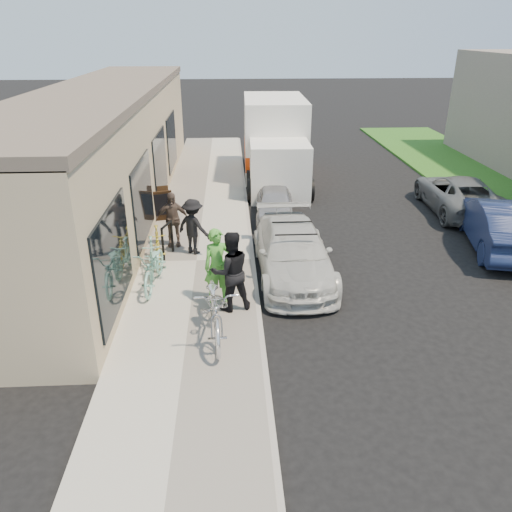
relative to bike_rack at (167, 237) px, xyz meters
name	(u,v)px	position (x,y,z in m)	size (l,w,h in m)	color
ground	(279,321)	(2.80, -3.36, -0.73)	(120.00, 120.00, 0.00)	black
sidewalk	(197,263)	(0.80, -0.36, -0.65)	(3.00, 34.00, 0.15)	#B3AEA1
curb	(253,262)	(2.35, -0.36, -0.66)	(0.12, 34.00, 0.13)	#9E9890
storefront	(108,150)	(-2.44, 4.63, 1.40)	(3.60, 20.00, 4.22)	tan
bike_rack	(167,237)	(0.00, 0.00, 0.00)	(0.26, 0.65, 0.96)	black
sandwich_board	(161,204)	(-0.52, 2.95, -0.03)	(0.81, 0.81, 1.06)	black
sedan_white	(293,252)	(3.37, -1.09, -0.06)	(1.93, 4.60, 1.37)	silver
sedan_silver	(275,204)	(3.27, 3.18, -0.18)	(1.28, 3.19, 1.09)	#A2A2A8
moving_truck	(275,145)	(3.72, 8.34, 0.75)	(2.69, 6.82, 3.32)	white
far_car_blue	(500,224)	(9.65, 0.40, 0.02)	(1.59, 4.55, 1.50)	#182248
far_car_gray	(458,194)	(9.85, 3.73, -0.09)	(2.11, 4.58, 1.27)	#5B5E61
tandem_bike	(215,307)	(1.41, -4.02, 0.06)	(0.84, 2.41, 1.27)	silver
woman_rider	(218,266)	(1.44, -2.63, 0.32)	(0.65, 0.43, 1.79)	green
man_standing	(230,271)	(1.73, -2.99, 0.36)	(0.91, 0.71, 1.86)	black
cruiser_bike_a	(152,256)	(-0.30, -1.01, -0.13)	(0.42, 1.49, 0.89)	#89CDBB
cruiser_bike_b	(154,267)	(-0.13, -1.78, -0.06)	(0.69, 1.97, 1.03)	#89CDBB
cruiser_bike_c	(158,245)	(-0.23, -0.32, -0.11)	(0.44, 1.55, 0.93)	gold
bystander_a	(193,227)	(0.72, 0.17, 0.22)	(1.02, 0.59, 1.59)	black
bystander_b	(172,219)	(0.08, 0.74, 0.23)	(0.95, 0.39, 1.62)	brown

